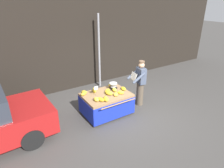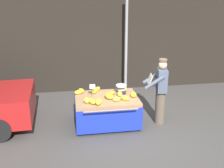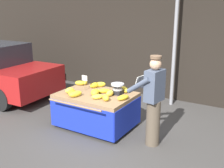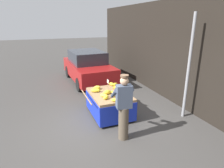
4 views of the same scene
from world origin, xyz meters
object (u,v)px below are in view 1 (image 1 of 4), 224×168
weighing_scale (113,86)px  banana_bunch_9 (101,99)px  banana_bunch_5 (95,89)px  banana_bunch_8 (84,94)px  price_sign (96,89)px  banana_bunch_12 (114,90)px  banana_bunch_3 (109,93)px  vendor_person (140,83)px  banana_bunch_4 (96,99)px  banana_bunch_7 (112,85)px  banana_bunch_1 (84,92)px  banana_bunch_0 (107,91)px  banana_cart (106,99)px  banana_bunch_11 (106,99)px  banana_bunch_10 (121,92)px  banana_bunch_13 (116,94)px  banana_bunch_2 (123,89)px  banana_bunch_6 (94,90)px  street_pole (99,52)px

weighing_scale → banana_bunch_9: (-0.80, -0.54, -0.06)m
banana_bunch_5 → banana_bunch_8: bearing=-164.2°
price_sign → banana_bunch_12: (0.68, -0.06, -0.19)m
banana_bunch_3 → banana_bunch_9: bearing=-152.1°
price_sign → vendor_person: 1.72m
banana_bunch_4 → price_sign: bearing=62.2°
banana_bunch_7 → vendor_person: bearing=-30.2°
banana_bunch_9 → banana_bunch_5: bearing=76.3°
weighing_scale → banana_bunch_1: bearing=167.2°
banana_bunch_3 → vendor_person: vendor_person is taller
weighing_scale → vendor_person: vendor_person is taller
banana_bunch_0 → weighing_scale: bearing=15.8°
price_sign → banana_bunch_0: (0.46, 0.05, -0.20)m
banana_cart → banana_bunch_11: banana_bunch_11 is taller
banana_bunch_1 → vendor_person: bearing=-16.0°
banana_bunch_0 → banana_bunch_9: bearing=-138.2°
banana_bunch_3 → banana_bunch_10: size_ratio=1.30×
weighing_scale → banana_bunch_13: 0.52m
banana_bunch_8 → banana_bunch_2: bearing=-15.1°
banana_bunch_6 → banana_bunch_11: size_ratio=0.81×
banana_bunch_8 → vendor_person: 2.09m
banana_bunch_1 → banana_bunch_9: bearing=-74.1°
banana_bunch_9 → banana_bunch_12: size_ratio=1.24×
banana_bunch_2 → banana_cart: bearing=177.1°
street_pole → banana_bunch_9: street_pole is taller
banana_bunch_10 → banana_bunch_12: size_ratio=1.00×
banana_bunch_5 → banana_bunch_11: bearing=-93.2°
banana_bunch_10 → banana_bunch_13: banana_bunch_10 is taller
banana_bunch_4 → banana_bunch_6: 0.64m
banana_bunch_13 → banana_bunch_12: bearing=66.0°
banana_bunch_0 → banana_bunch_3: 0.23m
banana_bunch_6 → vendor_person: bearing=-16.0°
price_sign → banana_bunch_12: 0.71m
banana_bunch_11 → banana_bunch_12: bearing=34.6°
street_pole → price_sign: (-1.28, -2.09, -0.59)m
banana_bunch_2 → banana_bunch_12: size_ratio=1.37×
banana_bunch_11 → banana_bunch_13: banana_bunch_11 is taller
banana_bunch_4 → banana_bunch_10: bearing=-0.9°
banana_bunch_2 → banana_bunch_11: size_ratio=0.96×
price_sign → vendor_person: bearing=-6.6°
banana_bunch_4 → banana_bunch_6: banana_bunch_6 is taller
banana_bunch_1 → banana_bunch_2: 1.38m
vendor_person → banana_bunch_8: bearing=167.4°
street_pole → banana_bunch_13: (-0.73, -2.43, -0.79)m
banana_bunch_1 → banana_bunch_6: (0.34, -0.10, 0.01)m
weighing_scale → banana_bunch_3: weighing_scale is taller
banana_bunch_2 → banana_bunch_3: size_ratio=1.05×
street_pole → banana_bunch_4: size_ratio=14.22×
banana_bunch_1 → banana_bunch_7: (1.09, -0.05, 0.01)m
banana_bunch_6 → banana_bunch_7: 0.75m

